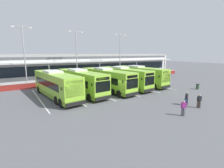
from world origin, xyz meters
TOP-DOWN VIEW (x-y plane):
  - ground_plane at (0.00, 0.00)m, footprint 200.00×200.00m
  - terminal_building at (-0.00, 26.91)m, footprint 70.00×13.00m
  - red_barrier_wall at (0.00, 14.50)m, footprint 60.00×0.40m
  - coach_bus_leftmost at (-8.19, 5.73)m, footprint 3.95×12.34m
  - coach_bus_left_centre at (-4.37, 6.09)m, footprint 3.95×12.34m
  - coach_bus_centre at (0.05, 5.64)m, footprint 3.95×12.34m
  - coach_bus_right_centre at (3.96, 6.15)m, footprint 3.95×12.34m
  - coach_bus_rightmost at (8.19, 6.51)m, footprint 3.95×12.34m
  - bay_stripe_far_west at (-10.50, 6.00)m, footprint 0.14×13.00m
  - bay_stripe_west at (-6.30, 6.00)m, footprint 0.14×13.00m
  - bay_stripe_mid_west at (-2.10, 6.00)m, footprint 0.14×13.00m
  - bay_stripe_centre at (2.10, 6.00)m, footprint 0.14×13.00m
  - bay_stripe_mid_east at (6.30, 6.00)m, footprint 0.14×13.00m
  - bay_stripe_east at (10.50, 6.00)m, footprint 0.14×13.00m
  - pedestrian_with_handbag at (4.14, -6.42)m, footprint 0.64×0.32m
  - pedestrian_in_dark_coat at (0.69, -8.34)m, footprint 0.49×0.42m
  - pedestrian_child at (4.41, -7.84)m, footprint 0.53×0.39m
  - lamp_post_west at (-10.90, 16.38)m, footprint 3.24×0.28m
  - lamp_post_centre at (-0.59, 17.39)m, footprint 3.24×0.28m
  - lamp_post_east at (10.79, 16.82)m, footprint 3.24×0.28m
  - litter_bin at (14.04, -2.12)m, footprint 0.54×0.54m

SIDE VIEW (x-z plane):
  - ground_plane at x=0.00m, z-range 0.00..0.00m
  - bay_stripe_far_west at x=-10.50m, z-range 0.00..0.01m
  - bay_stripe_west at x=-6.30m, z-range 0.00..0.01m
  - bay_stripe_mid_west at x=-2.10m, z-range 0.00..0.01m
  - bay_stripe_centre at x=2.10m, z-range 0.00..0.01m
  - bay_stripe_mid_east at x=6.30m, z-range 0.00..0.01m
  - bay_stripe_east at x=10.50m, z-range 0.00..0.01m
  - litter_bin at x=14.04m, z-range 0.00..0.93m
  - red_barrier_wall at x=0.00m, z-range 0.01..1.10m
  - pedestrian_with_handbag at x=4.14m, z-range 0.05..1.67m
  - pedestrian_in_dark_coat at x=0.69m, z-range 0.06..1.68m
  - pedestrian_child at x=4.41m, z-range 0.06..1.68m
  - coach_bus_leftmost at x=-8.19m, z-range -0.10..3.68m
  - coach_bus_left_centre at x=-4.37m, z-range -0.10..3.68m
  - coach_bus_centre at x=0.05m, z-range -0.10..3.68m
  - coach_bus_right_centre at x=3.96m, z-range -0.10..3.68m
  - coach_bus_rightmost at x=8.19m, z-range -0.10..3.68m
  - terminal_building at x=0.00m, z-range 0.01..6.01m
  - lamp_post_west at x=-10.90m, z-range 0.79..11.79m
  - lamp_post_centre at x=-0.59m, z-range 0.79..11.79m
  - lamp_post_east at x=10.79m, z-range 0.79..11.79m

